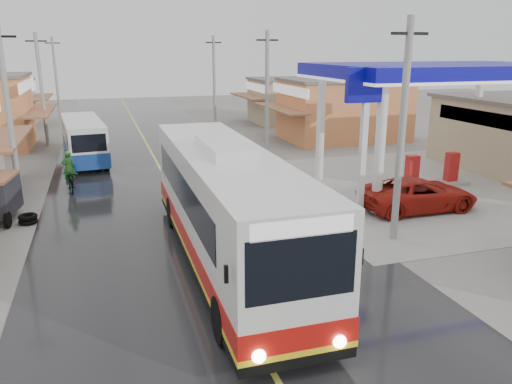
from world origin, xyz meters
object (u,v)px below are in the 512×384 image
(second_bus, at_px, (84,140))
(jeepney, at_px, (418,194))
(tyre_stack, at_px, (28,219))
(cyclist, at_px, (70,178))
(coach_bus, at_px, (225,206))

(second_bus, relative_size, jeepney, 1.57)
(jeepney, height_order, tyre_stack, jeepney)
(jeepney, xyz_separation_m, cyclist, (-14.81, 7.76, -0.04))
(coach_bus, distance_m, jeepney, 10.00)
(coach_bus, distance_m, cyclist, 12.03)
(jeepney, distance_m, tyre_stack, 16.62)
(second_bus, xyz_separation_m, tyre_stack, (-2.08, -11.35, -1.25))
(jeepney, relative_size, tyre_stack, 6.89)
(coach_bus, distance_m, second_bus, 18.14)
(tyre_stack, bearing_deg, jeepney, -11.16)
(coach_bus, relative_size, cyclist, 6.23)
(coach_bus, height_order, jeepney, coach_bus)
(coach_bus, bearing_deg, cyclist, 116.80)
(jeepney, height_order, cyclist, cyclist)
(cyclist, relative_size, tyre_stack, 2.77)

